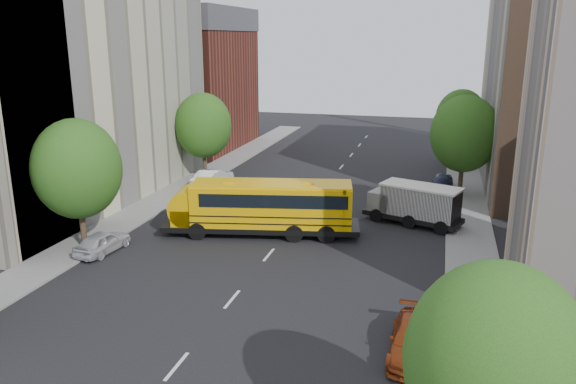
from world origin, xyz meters
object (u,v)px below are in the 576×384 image
at_px(parked_car_0, 102,242).
at_px(parked_car_3, 414,340).
at_px(street_tree_3, 495,364).
at_px(street_tree_5, 461,118).
at_px(parked_car_4, 442,183).
at_px(parked_car_1, 212,178).
at_px(safari_truck, 414,203).
at_px(street_tree_1, 77,169).
at_px(street_tree_4, 464,134).
at_px(street_tree_2, 203,126).
at_px(school_bus, 259,205).

xyz_separation_m(parked_car_0, parked_car_3, (18.40, -6.46, 0.00)).
bearing_deg(street_tree_3, street_tree_5, 90.00).
bearing_deg(parked_car_4, parked_car_1, -162.59).
bearing_deg(parked_car_1, parked_car_0, 94.42).
xyz_separation_m(safari_truck, parked_car_4, (1.77, 9.44, -0.79)).
height_order(safari_truck, parked_car_1, safari_truck).
height_order(street_tree_1, parked_car_1, street_tree_1).
distance_m(street_tree_1, parked_car_1, 16.09).
xyz_separation_m(street_tree_4, parked_car_4, (-1.40, 1.47, -4.39)).
xyz_separation_m(street_tree_2, school_bus, (9.35, -12.73, -2.85)).
xyz_separation_m(street_tree_1, parked_car_4, (20.60, 19.47, -4.27)).
bearing_deg(parked_car_0, parked_car_3, 166.38).
xyz_separation_m(street_tree_3, parked_car_0, (-20.60, 13.76, -3.79)).
bearing_deg(street_tree_1, street_tree_3, -32.47).
bearing_deg(street_tree_5, parked_car_3, -93.43).
distance_m(street_tree_2, parked_car_0, 18.76).
distance_m(parked_car_3, parked_car_4, 26.18).
bearing_deg(parked_car_3, street_tree_4, 85.24).
distance_m(school_bus, parked_car_4, 18.16).
bearing_deg(street_tree_4, parked_car_1, -172.77).
height_order(street_tree_2, parked_car_4, street_tree_2).
relative_size(safari_truck, parked_car_0, 1.78).
bearing_deg(school_bus, street_tree_1, -162.33).
bearing_deg(street_tree_5, parked_car_4, -97.58).
xyz_separation_m(street_tree_2, street_tree_5, (22.00, 12.00, -0.12)).
xyz_separation_m(street_tree_5, parked_car_1, (-20.20, -14.56, -3.91)).
height_order(street_tree_1, street_tree_2, street_tree_1).
bearing_deg(safari_truck, street_tree_3, -63.00).
relative_size(street_tree_2, parked_car_3, 1.69).
bearing_deg(parked_car_3, parked_car_0, 161.00).
bearing_deg(parked_car_4, safari_truck, -95.34).
xyz_separation_m(street_tree_1, safari_truck, (18.83, 10.03, -3.48)).
bearing_deg(parked_car_3, street_tree_3, -72.91).
xyz_separation_m(parked_car_1, parked_car_4, (18.80, 4.04, -0.11)).
relative_size(street_tree_5, parked_car_1, 1.57).
height_order(parked_car_0, parked_car_3, parked_car_3).
height_order(street_tree_5, parked_car_0, street_tree_5).
bearing_deg(street_tree_3, street_tree_2, 124.51).
bearing_deg(street_tree_1, parked_car_3, -18.68).
distance_m(street_tree_3, school_bus, 23.18).
height_order(street_tree_5, school_bus, street_tree_5).
relative_size(street_tree_3, safari_truck, 1.03).
bearing_deg(street_tree_5, parked_car_1, -144.21).
bearing_deg(parked_car_0, parked_car_4, -128.54).
xyz_separation_m(street_tree_1, parked_car_3, (19.80, -6.69, -4.29)).
relative_size(safari_truck, parked_car_1, 1.44).
bearing_deg(street_tree_4, street_tree_2, 180.00).
distance_m(street_tree_2, street_tree_3, 38.83).
height_order(street_tree_2, parked_car_0, street_tree_2).
xyz_separation_m(street_tree_5, school_bus, (-12.65, -24.73, -2.72)).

